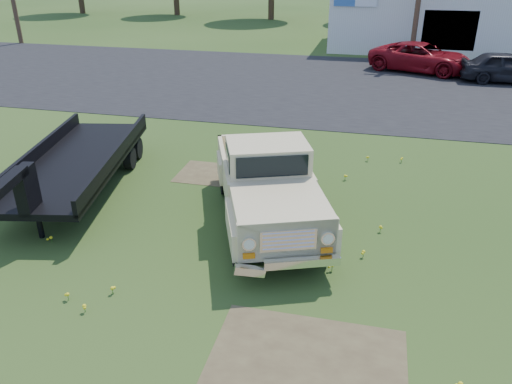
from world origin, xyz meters
TOP-DOWN VIEW (x-y plane):
  - ground at (0.00, 0.00)m, footprint 140.00×140.00m
  - asphalt_lot at (0.00, 15.00)m, footprint 90.00×14.00m
  - dirt_patch_a at (1.50, -3.00)m, footprint 3.00×2.00m
  - dirt_patch_b at (-2.00, 3.50)m, footprint 2.20×1.60m
  - commercial_building at (6.00, 26.99)m, footprint 14.20×8.20m
  - vintage_pickup_truck at (-0.05, 1.17)m, footprint 3.90×5.79m
  - flatbed_trailer at (-5.23, 1.76)m, footprint 3.50×6.94m
  - red_pickup at (4.32, 18.88)m, footprint 5.75×4.05m
  - dark_sedan at (8.17, 17.31)m, footprint 4.26×1.81m

SIDE VIEW (x-z plane):
  - ground at x=0.00m, z-range 0.00..0.00m
  - asphalt_lot at x=0.00m, z-range -0.01..0.01m
  - dirt_patch_a at x=1.50m, z-range -0.01..0.01m
  - dirt_patch_b at x=-2.00m, z-range -0.01..0.01m
  - dark_sedan at x=8.17m, z-range 0.00..1.44m
  - red_pickup at x=4.32m, z-range 0.00..1.46m
  - flatbed_trailer at x=-5.23m, z-range 0.00..1.81m
  - vintage_pickup_truck at x=-0.05m, z-range 0.00..1.96m
  - commercial_building at x=6.00m, z-range 0.03..4.18m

